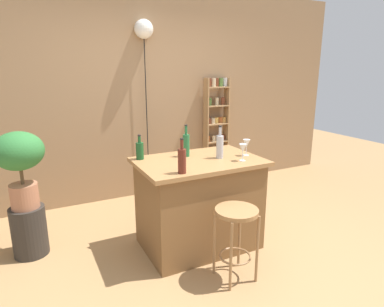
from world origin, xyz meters
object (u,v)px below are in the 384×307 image
(plant_stool, at_px, (29,231))
(wine_glass_center, at_px, (246,144))
(bottle_vinegar, at_px, (182,160))
(bottle_sauce_amber, at_px, (186,145))
(wine_glass_left, at_px, (243,149))
(pendant_globe_light, at_px, (144,31))
(bar_stool, at_px, (236,227))
(spice_shelf, at_px, (216,129))
(potted_plant, at_px, (19,160))
(bottle_wine_red, at_px, (140,150))
(bottle_soda_blue, at_px, (220,146))

(plant_stool, bearing_deg, wine_glass_center, -17.59)
(plant_stool, distance_m, bottle_vinegar, 1.69)
(bottle_sauce_amber, bearing_deg, wine_glass_center, -23.53)
(wine_glass_left, height_order, pendant_globe_light, pendant_globe_light)
(bar_stool, height_order, bottle_vinegar, bottle_vinegar)
(bar_stool, relative_size, pendant_globe_light, 0.27)
(spice_shelf, bearing_deg, wine_glass_left, -113.11)
(potted_plant, xyz_separation_m, bottle_wine_red, (1.04, -0.30, 0.04))
(bottle_sauce_amber, xyz_separation_m, wine_glass_center, (0.55, -0.24, -0.00))
(bottle_vinegar, bearing_deg, bottle_wine_red, 107.49)
(spice_shelf, height_order, bottle_wine_red, spice_shelf)
(spice_shelf, height_order, wine_glass_left, spice_shelf)
(bar_stool, height_order, potted_plant, potted_plant)
(bottle_wine_red, bearing_deg, bottle_soda_blue, -23.65)
(spice_shelf, relative_size, bottle_vinegar, 5.36)
(potted_plant, bearing_deg, plant_stool, 153.43)
(spice_shelf, relative_size, bottle_sauce_amber, 5.05)
(bottle_vinegar, distance_m, bottle_wine_red, 0.60)
(bottle_sauce_amber, distance_m, bottle_soda_blue, 0.33)
(bottle_sauce_amber, bearing_deg, bottle_wine_red, 166.52)
(bottle_vinegar, distance_m, wine_glass_left, 0.68)
(wine_glass_center, relative_size, pendant_globe_light, 0.07)
(spice_shelf, xyz_separation_m, pendant_globe_light, (-1.07, 0.03, 1.35))
(potted_plant, height_order, bottle_vinegar, potted_plant)
(bottle_vinegar, bearing_deg, pendant_globe_light, 79.64)
(bottle_soda_blue, bearing_deg, potted_plant, 160.81)
(spice_shelf, xyz_separation_m, wine_glass_center, (-0.59, -1.58, 0.17))
(spice_shelf, relative_size, wine_glass_center, 9.83)
(bar_stool, bearing_deg, potted_plant, 142.33)
(plant_stool, xyz_separation_m, bottle_vinegar, (1.22, -0.87, 0.77))
(bar_stool, bearing_deg, wine_glass_left, 51.17)
(bottle_sauce_amber, height_order, bottle_soda_blue, bottle_soda_blue)
(potted_plant, bearing_deg, bottle_vinegar, -35.48)
(bar_stool, bearing_deg, plant_stool, 142.33)
(plant_stool, bearing_deg, wine_glass_left, -22.66)
(bottle_soda_blue, bearing_deg, plant_stool, 160.81)
(bar_stool, distance_m, bottle_wine_red, 1.16)
(plant_stool, bearing_deg, bar_stool, -37.67)
(plant_stool, height_order, bottle_sauce_amber, bottle_sauce_amber)
(potted_plant, distance_m, bottle_soda_blue, 1.85)
(plant_stool, xyz_separation_m, bottle_soda_blue, (1.75, -0.61, 0.78))
(bottle_vinegar, relative_size, bottle_soda_blue, 0.94)
(bottle_sauce_amber, bearing_deg, pendant_globe_light, 87.01)
(bar_stool, xyz_separation_m, bottle_soda_blue, (0.19, 0.60, 0.54))
(bottle_wine_red, xyz_separation_m, wine_glass_left, (0.85, -0.49, 0.03))
(potted_plant, xyz_separation_m, bottle_vinegar, (1.22, -0.87, 0.06))
(potted_plant, height_order, pendant_globe_light, pendant_globe_light)
(bottle_vinegar, relative_size, bottle_wine_red, 1.26)
(bottle_wine_red, height_order, pendant_globe_light, pendant_globe_light)
(bottle_wine_red, bearing_deg, plant_stool, 164.00)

